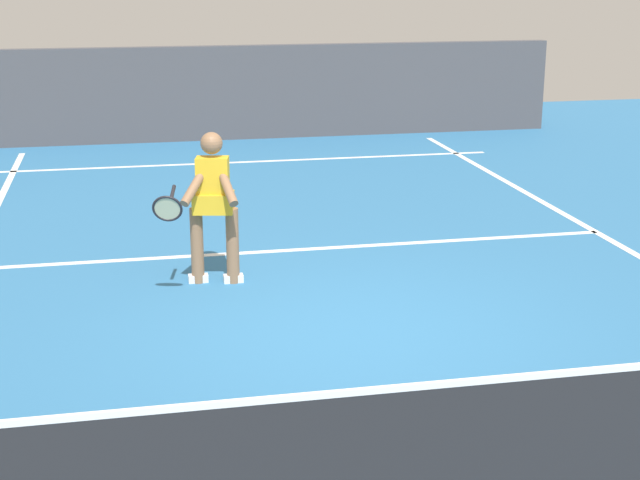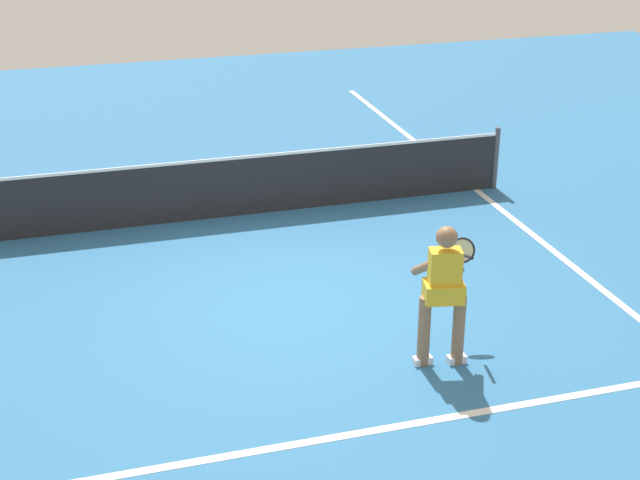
% 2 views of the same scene
% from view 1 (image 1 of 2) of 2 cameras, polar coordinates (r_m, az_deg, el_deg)
% --- Properties ---
extents(ground_plane, '(26.52, 26.52, 0.00)m').
position_cam_1_polar(ground_plane, '(8.42, 2.20, -5.70)').
color(ground_plane, teal).
extents(court_back_wall, '(12.28, 0.24, 1.70)m').
position_cam_1_polar(court_back_wall, '(17.73, -5.50, 8.75)').
color(court_back_wall, '#47474C').
rests_on(court_back_wall, ground).
extents(baseline_marking, '(8.28, 0.10, 0.01)m').
position_cam_1_polar(baseline_marking, '(15.71, -4.52, 4.67)').
color(baseline_marking, white).
rests_on(baseline_marking, ground).
extents(service_line_marking, '(7.28, 0.10, 0.01)m').
position_cam_1_polar(service_line_marking, '(10.86, -1.13, -0.56)').
color(service_line_marking, white).
rests_on(service_line_marking, ground).
extents(court_net, '(7.96, 0.08, 0.98)m').
position_cam_1_polar(court_net, '(5.71, 9.39, -12.14)').
color(court_net, '#4C4C51').
rests_on(court_net, ground).
extents(tennis_player, '(0.91, 0.90, 1.55)m').
position_cam_1_polar(tennis_player, '(9.57, -6.46, 2.24)').
color(tennis_player, '#8C6647').
rests_on(tennis_player, ground).
extents(tennis_ball_near, '(0.07, 0.07, 0.07)m').
position_cam_1_polar(tennis_ball_near, '(15.59, -7.35, 4.61)').
color(tennis_ball_near, '#D1E533').
rests_on(tennis_ball_near, ground).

